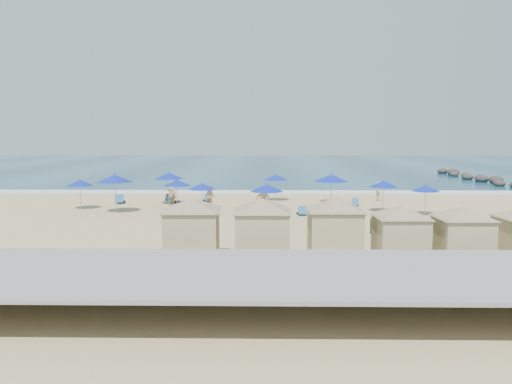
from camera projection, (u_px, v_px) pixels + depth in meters
The scene contains 32 objects.
ground at pixel (269, 222), 30.18m from camera, with size 160.00×160.00×0.00m, color tan.
ocean at pixel (266, 165), 84.81m from camera, with size 160.00×80.00×0.06m, color navy.
surf_line at pixel (268, 192), 45.57m from camera, with size 160.00×2.50×0.08m, color white.
seawall at pixel (273, 273), 16.70m from camera, with size 160.00×6.10×1.22m.
rock_jetty at pixel (487, 180), 54.47m from camera, with size 2.56×26.66×0.96m.
trash_bin at pixel (379, 227), 26.30m from camera, with size 0.82×0.82×0.82m, color black.
cabana_0 at pixel (192, 221), 20.70m from camera, with size 4.68×4.68×2.94m.
cabana_1 at pixel (262, 222), 20.52m from camera, with size 4.68×4.68×2.94m.
cabana_2 at pixel (335, 221), 20.97m from camera, with size 4.63×4.63×2.91m.
cabana_3 at pixel (401, 227), 20.31m from camera, with size 4.24×4.24×2.66m.
cabana_4 at pixel (463, 228), 20.05m from camera, with size 4.23×4.23×2.65m.
umbrella_0 at pixel (80, 183), 35.25m from camera, with size 1.90×1.90×2.16m.
umbrella_1 at pixel (115, 178), 33.61m from camera, with size 2.36×2.36×2.69m.
umbrella_2 at pixel (177, 183), 34.80m from camera, with size 1.95×1.95×2.22m.
umbrella_3 at pixel (169, 176), 37.73m from camera, with size 2.19×2.19×2.50m.
umbrella_4 at pixel (202, 186), 33.16m from camera, with size 1.87×1.87×2.12m.
umbrella_5 at pixel (267, 188), 30.45m from camera, with size 2.05×2.05×2.33m.
umbrella_6 at pixel (276, 177), 39.69m from camera, with size 1.90×1.90×2.16m.
umbrella_7 at pixel (331, 178), 34.41m from camera, with size 2.32×2.32×2.64m.
umbrella_8 at pixel (331, 179), 38.65m from camera, with size 1.90×1.90×2.17m.
umbrella_9 at pixel (383, 184), 33.88m from camera, with size 1.96×1.96×2.23m.
umbrella_10 at pixel (426, 188), 32.52m from camera, with size 1.80×1.80×2.05m.
beach_chair_0 at pixel (120, 200), 38.35m from camera, with size 0.78×1.43×0.75m.
beach_chair_1 at pixel (172, 200), 38.42m from camera, with size 1.11×1.52×0.76m.
beach_chair_2 at pixel (207, 199), 39.45m from camera, with size 0.90×1.33×0.67m.
beach_chair_3 at pixel (259, 215), 31.26m from camera, with size 0.86×1.28×0.65m.
beach_chair_4 at pixel (302, 212), 32.77m from camera, with size 0.64×1.25×0.67m.
beach_chair_5 at pixel (355, 203), 36.99m from camera, with size 0.73×1.21×0.62m.
beachgoer_0 at pixel (171, 193), 36.99m from camera, with size 0.68×0.44×1.85m, color #A37D5A.
beachgoer_1 at pixel (210, 196), 36.52m from camera, with size 0.77×0.60×1.58m, color #A37D5A.
beachgoer_2 at pixel (263, 200), 34.07m from camera, with size 1.00×0.42×1.70m, color #A37D5A.
beachgoer_3 at pixel (379, 191), 39.60m from camera, with size 1.02×0.58×1.57m, color #A37D5A.
Camera 1 is at (-0.30, -29.78, 5.28)m, focal length 35.00 mm.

